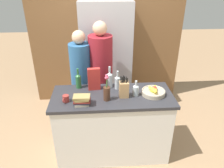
% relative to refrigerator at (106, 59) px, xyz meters
% --- Properties ---
extents(ground_plane, '(14.00, 14.00, 0.00)m').
position_rel_refrigerator_xyz_m(ground_plane, '(0.03, -1.19, -0.97)').
color(ground_plane, '#A37F5B').
extents(kitchen_island, '(1.53, 0.64, 0.93)m').
position_rel_refrigerator_xyz_m(kitchen_island, '(0.03, -1.19, -0.50)').
color(kitchen_island, silver).
rests_on(kitchen_island, ground_plane).
extents(back_wall_wood, '(2.73, 0.12, 2.60)m').
position_rel_refrigerator_xyz_m(back_wall_wood, '(0.03, 0.36, 0.33)').
color(back_wall_wood, brown).
rests_on(back_wall_wood, ground_plane).
extents(refrigerator, '(0.83, 0.63, 1.93)m').
position_rel_refrigerator_xyz_m(refrigerator, '(0.00, 0.00, 0.00)').
color(refrigerator, '#B7B7BC').
rests_on(refrigerator, ground_plane).
extents(fruit_bowl, '(0.30, 0.30, 0.10)m').
position_rel_refrigerator_xyz_m(fruit_bowl, '(0.55, -1.19, -0.00)').
color(fruit_bowl, tan).
rests_on(fruit_bowl, kitchen_island).
extents(knife_block, '(0.11, 0.10, 0.28)m').
position_rel_refrigerator_xyz_m(knife_block, '(0.17, -1.22, 0.07)').
color(knife_block, tan).
rests_on(knife_block, kitchen_island).
extents(flower_vase, '(0.08, 0.08, 0.34)m').
position_rel_refrigerator_xyz_m(flower_vase, '(-0.05, -1.28, 0.07)').
color(flower_vase, '#4C2D1E').
rests_on(flower_vase, kitchen_island).
extents(cereal_box, '(0.16, 0.08, 0.30)m').
position_rel_refrigerator_xyz_m(cereal_box, '(-0.20, -1.01, 0.11)').
color(cereal_box, red).
rests_on(cereal_box, kitchen_island).
extents(coffee_mug, '(0.08, 0.11, 0.08)m').
position_rel_refrigerator_xyz_m(coffee_mug, '(-0.54, -1.29, 0.00)').
color(coffee_mug, '#99332D').
rests_on(coffee_mug, kitchen_island).
extents(book_stack, '(0.20, 0.16, 0.12)m').
position_rel_refrigerator_xyz_m(book_stack, '(-0.34, -1.37, 0.02)').
color(book_stack, '#B7A88E').
rests_on(book_stack, kitchen_island).
extents(bottle_oil, '(0.07, 0.07, 0.25)m').
position_rel_refrigerator_xyz_m(bottle_oil, '(0.11, -1.01, 0.06)').
color(bottle_oil, '#B2BCC1').
rests_on(bottle_oil, kitchen_island).
extents(bottle_vinegar, '(0.08, 0.08, 0.29)m').
position_rel_refrigerator_xyz_m(bottle_vinegar, '(0.01, -0.95, 0.08)').
color(bottle_vinegar, '#B2BCC1').
rests_on(bottle_vinegar, kitchen_island).
extents(bottle_wine, '(0.08, 0.08, 0.20)m').
position_rel_refrigerator_xyz_m(bottle_wine, '(0.32, -1.20, 0.04)').
color(bottle_wine, '#B2BCC1').
rests_on(bottle_wine, kitchen_island).
extents(bottle_water, '(0.07, 0.07, 0.27)m').
position_rel_refrigerator_xyz_m(bottle_water, '(-0.41, -0.95, 0.07)').
color(bottle_water, '#286633').
rests_on(bottle_water, kitchen_island).
extents(person_at_sink, '(0.31, 0.31, 1.61)m').
position_rel_refrigerator_xyz_m(person_at_sink, '(-0.39, -0.59, -0.06)').
color(person_at_sink, '#383842').
rests_on(person_at_sink, ground_plane).
extents(person_in_blue, '(0.35, 0.35, 1.72)m').
position_rel_refrigerator_xyz_m(person_in_blue, '(-0.10, -0.56, 0.00)').
color(person_in_blue, '#383842').
rests_on(person_in_blue, ground_plane).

